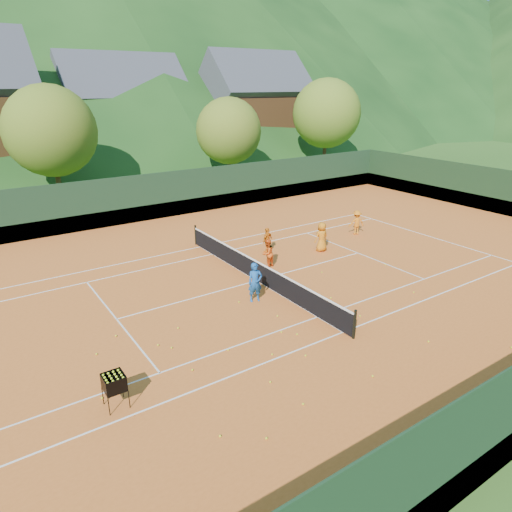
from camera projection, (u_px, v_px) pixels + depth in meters
ground at (257, 281)px, 20.53m from camera, size 400.00×400.00×0.00m
clay_court at (257, 281)px, 20.53m from camera, size 40.00×24.00×0.02m
coach at (255, 282)px, 18.34m from camera, size 0.68×0.53×1.64m
student_a at (267, 253)px, 21.79m from camera, size 0.83×0.73×1.42m
student_b at (267, 240)px, 23.73m from camera, size 0.86×0.61×1.35m
student_c at (322, 237)px, 23.89m from camera, size 0.79×0.54×1.56m
student_d at (357, 222)px, 26.59m from camera, size 1.06×0.83×1.44m
tennis_ball_0 at (228, 350)px, 15.13m from camera, size 0.07×0.07×0.07m
tennis_ball_1 at (373, 376)px, 13.77m from camera, size 0.07×0.07×0.07m
tennis_ball_2 at (192, 370)px, 14.07m from camera, size 0.07×0.07×0.07m
tennis_ball_3 at (102, 398)px, 12.81m from camera, size 0.07×0.07×0.07m
tennis_ball_4 at (306, 356)px, 14.81m from camera, size 0.07×0.07×0.07m
tennis_ball_5 at (267, 438)px, 11.36m from camera, size 0.07×0.07×0.07m
tennis_ball_6 at (511, 348)px, 15.26m from camera, size 0.07×0.07×0.07m
tennis_ball_7 at (297, 334)px, 16.07m from camera, size 0.07×0.07×0.07m
tennis_ball_8 at (428, 342)px, 15.62m from camera, size 0.07×0.07×0.07m
tennis_ball_9 at (239, 302)px, 18.44m from camera, size 0.07×0.07×0.07m
tennis_ball_10 at (414, 292)px, 19.30m from camera, size 0.07×0.07×0.07m
tennis_ball_11 at (178, 328)px, 16.48m from camera, size 0.07×0.07×0.07m
tennis_ball_12 at (331, 298)px, 18.80m from camera, size 0.07×0.07×0.07m
tennis_ball_13 at (270, 382)px, 13.50m from camera, size 0.07×0.07×0.07m
tennis_ball_14 at (322, 272)px, 21.35m from camera, size 0.07×0.07×0.07m
tennis_ball_15 at (158, 345)px, 15.41m from camera, size 0.07×0.07×0.07m
tennis_ball_17 at (360, 316)px, 17.34m from camera, size 0.07×0.07×0.07m
tennis_ball_18 at (385, 265)px, 22.25m from camera, size 0.07×0.07×0.07m
tennis_ball_19 at (220, 436)px, 11.43m from camera, size 0.07×0.07×0.07m
tennis_ball_20 at (272, 354)px, 14.88m from camera, size 0.07×0.07×0.07m
tennis_ball_21 at (116, 336)px, 15.98m from camera, size 0.07×0.07×0.07m
tennis_ball_22 at (350, 312)px, 17.64m from camera, size 0.07×0.07×0.07m
tennis_ball_23 at (303, 404)px, 12.57m from camera, size 0.07×0.07×0.07m
tennis_ball_24 at (277, 316)px, 17.33m from camera, size 0.07×0.07×0.07m
tennis_ball_25 at (281, 332)px, 16.22m from camera, size 0.07×0.07×0.07m
tennis_ball_26 at (96, 354)px, 14.90m from camera, size 0.07×0.07×0.07m
tennis_ball_27 at (172, 348)px, 15.26m from camera, size 0.07×0.07×0.07m
court_lines at (257, 281)px, 20.52m from camera, size 23.83×11.03×0.00m
tennis_net at (257, 270)px, 20.34m from camera, size 0.10×12.07×1.10m
perimeter_fence at (257, 255)px, 20.08m from camera, size 40.40×24.24×3.00m
ball_hopper at (114, 383)px, 12.29m from camera, size 0.57×0.57×1.00m
chalet_mid at (124, 117)px, 48.24m from camera, size 12.65×8.82×11.45m
chalet_right at (254, 112)px, 52.38m from camera, size 11.50×8.82×11.91m
tree_b at (51, 131)px, 32.08m from camera, size 6.40×6.40×8.40m
tree_c at (229, 131)px, 38.87m from camera, size 5.60×5.60×7.35m
tree_d at (326, 114)px, 45.59m from camera, size 6.80×6.80×8.93m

